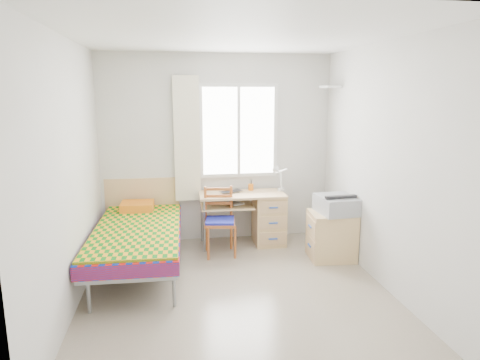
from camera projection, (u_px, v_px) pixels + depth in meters
name	position (u px, v px, depth m)	size (l,w,h in m)	color
floor	(236.00, 292.00, 4.54)	(3.50, 3.50, 0.00)	#BCAD93
ceiling	(236.00, 36.00, 4.02)	(3.50, 3.50, 0.00)	white
wall_back	(217.00, 149.00, 5.97)	(3.20, 3.20, 0.00)	silver
wall_left	(69.00, 176.00, 4.03)	(3.50, 3.50, 0.00)	silver
wall_right	(385.00, 167.00, 4.53)	(3.50, 3.50, 0.00)	silver
window	(239.00, 131.00, 5.95)	(1.10, 0.04, 1.30)	white
curtain	(187.00, 139.00, 5.81)	(0.35, 0.05, 1.70)	beige
floating_shelf	(330.00, 87.00, 5.69)	(0.20, 0.32, 0.03)	white
bed	(138.00, 233.00, 5.07)	(1.05, 2.15, 0.92)	gray
desk	(264.00, 216.00, 5.94)	(1.17, 0.56, 0.73)	#DBB173
chair	(220.00, 217.00, 5.54)	(0.43, 0.43, 0.88)	#9C391E
cabinet	(331.00, 235.00, 5.41)	(0.59, 0.53, 0.60)	tan
printer	(337.00, 204.00, 5.32)	(0.48, 0.55, 0.22)	#A5A8AD
laptop	(233.00, 192.00, 5.83)	(0.32, 0.21, 0.03)	black
pen_cup	(251.00, 187.00, 6.00)	(0.07, 0.07, 0.09)	orange
task_lamp	(279.00, 175.00, 5.82)	(0.22, 0.31, 0.39)	white
book	(229.00, 204.00, 5.81)	(0.17, 0.24, 0.02)	gray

